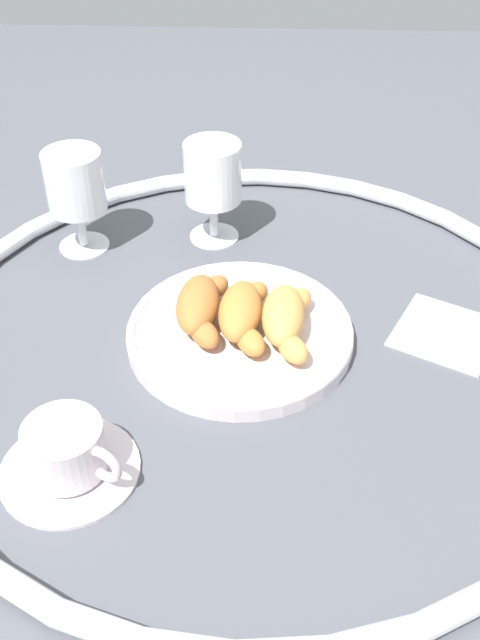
% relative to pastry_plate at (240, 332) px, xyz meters
% --- Properties ---
extents(ground_plane, '(2.20, 2.20, 0.00)m').
position_rel_pastry_plate_xyz_m(ground_plane, '(0.01, 0.01, -0.01)').
color(ground_plane, '#4C4F56').
extents(table_chrome_rim, '(0.78, 0.78, 0.02)m').
position_rel_pastry_plate_xyz_m(table_chrome_rim, '(0.01, 0.01, 0.00)').
color(table_chrome_rim, silver).
rests_on(table_chrome_rim, ground_plane).
extents(pastry_plate, '(0.26, 0.26, 0.02)m').
position_rel_pastry_plate_xyz_m(pastry_plate, '(0.00, 0.00, 0.00)').
color(pastry_plate, silver).
rests_on(pastry_plate, ground_plane).
extents(croissant_large, '(0.14, 0.07, 0.04)m').
position_rel_pastry_plate_xyz_m(croissant_large, '(-0.01, -0.05, 0.03)').
color(croissant_large, '#AD6B33').
rests_on(croissant_large, pastry_plate).
extents(croissant_small, '(0.14, 0.07, 0.04)m').
position_rel_pastry_plate_xyz_m(croissant_small, '(0.00, 0.00, 0.03)').
color(croissant_small, '#BC7A38').
rests_on(croissant_small, pastry_plate).
extents(croissant_extra, '(0.14, 0.07, 0.04)m').
position_rel_pastry_plate_xyz_m(croissant_extra, '(0.01, 0.05, 0.03)').
color(croissant_extra, '#D6994C').
rests_on(croissant_extra, pastry_plate).
extents(coffee_cup_near, '(0.14, 0.14, 0.06)m').
position_rel_pastry_plate_xyz_m(coffee_cup_near, '(0.20, -0.15, 0.01)').
color(coffee_cup_near, silver).
rests_on(coffee_cup_near, ground_plane).
extents(juice_glass_left, '(0.08, 0.08, 0.14)m').
position_rel_pastry_plate_xyz_m(juice_glass_left, '(-0.19, -0.22, 0.08)').
color(juice_glass_left, white).
rests_on(juice_glass_left, ground_plane).
extents(juice_glass_right, '(0.08, 0.08, 0.14)m').
position_rel_pastry_plate_xyz_m(juice_glass_right, '(-0.22, -0.05, 0.08)').
color(juice_glass_right, white).
rests_on(juice_glass_right, ground_plane).
extents(folded_napkin, '(0.15, 0.15, 0.01)m').
position_rel_pastry_plate_xyz_m(folded_napkin, '(-0.02, 0.24, -0.01)').
color(folded_napkin, silver).
rests_on(folded_napkin, ground_plane).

